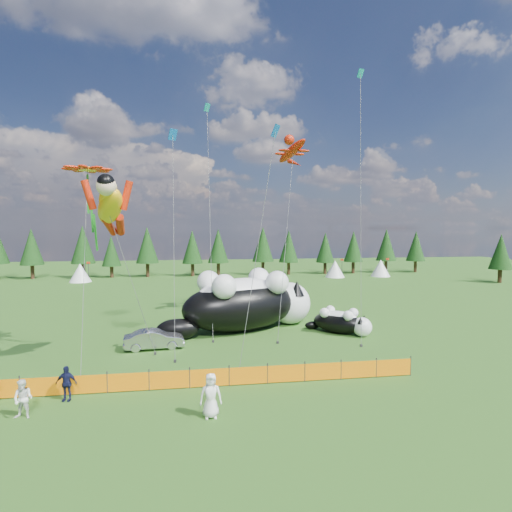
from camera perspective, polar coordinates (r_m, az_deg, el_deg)
The scene contains 17 objects.
ground at distance 24.36m, azimuth -6.87°, elevation -15.47°, with size 160.00×160.00×0.00m, color #153A0A.
safety_fence at distance 21.37m, azimuth -6.65°, elevation -16.87°, with size 22.06×0.06×1.10m.
tree_line at distance 68.09m, azimuth -7.96°, elevation 0.50°, with size 90.00×4.00×8.00m, color black, non-canonical shape.
festival_tents at distance 64.37m, azimuth 1.95°, elevation -1.98°, with size 50.00×3.20×2.80m, color white, non-canonical shape.
cat_large at distance 32.02m, azimuth -1.16°, elevation -6.52°, with size 12.66×7.91×4.76m.
cat_small at distance 31.83m, azimuth 12.06°, elevation -9.12°, with size 4.45×4.12×1.95m.
car at distance 28.23m, azimuth -14.33°, elevation -11.44°, with size 1.38×3.95×1.30m, color #B9BABF.
spectator_b at distance 20.58m, azimuth -30.33°, elevation -17.23°, with size 0.82×0.48×1.68m, color white.
spectator_c at distance 21.58m, azimuth -25.48°, elevation -16.10°, with size 0.98×0.50×1.67m, color #141739.
spectator_e at distance 18.17m, azimuth -6.48°, elevation -19.19°, with size 0.94×0.61×1.92m, color white.
superhero_kite at distance 24.16m, azimuth -20.13°, elevation 6.56°, with size 5.03×5.24×11.37m.
gecko_kite at distance 36.64m, azimuth 5.15°, elevation 14.69°, with size 5.30×11.25×17.04m.
flower_kite at distance 26.98m, azimuth -22.95°, elevation 11.00°, with size 3.98×6.22×12.29m.
diamond_kite_a at distance 30.04m, azimuth -11.79°, elevation 15.63°, with size 1.06×5.99×15.95m.
diamond_kite_b at distance 36.61m, azimuth 14.71°, elevation 22.04°, with size 3.18×7.43×22.23m.
diamond_kite_c at distance 22.30m, azimuth 2.51°, elevation 15.66°, with size 2.60×1.40×14.04m.
diamond_kite_d at distance 36.45m, azimuth -6.96°, elevation 18.61°, with size 0.87×8.27×20.06m.
Camera 1 is at (-0.57, -22.97, 8.11)m, focal length 28.00 mm.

